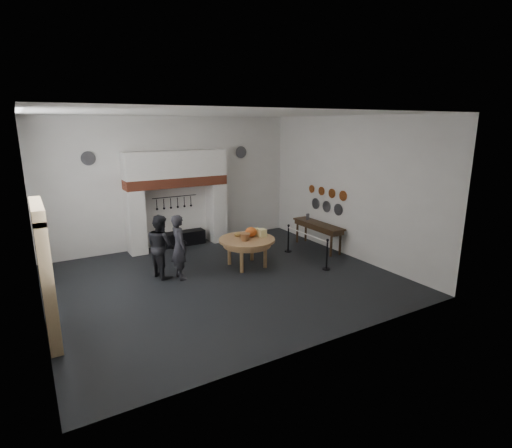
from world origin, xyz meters
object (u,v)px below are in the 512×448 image
visitor_near (179,247)px  barrier_post_far (288,239)px  work_table (247,240)px  side_table (318,224)px  barrier_post_near (327,255)px  visitor_far (161,246)px  iron_range (179,239)px

visitor_near → barrier_post_far: size_ratio=2.04×
work_table → side_table: (3.01, 0.33, 0.03)m
barrier_post_near → visitor_far: bearing=155.9°
visitor_far → barrier_post_near: visitor_far is taller
barrier_post_far → barrier_post_near: bearing=-90.0°
side_table → barrier_post_far: size_ratio=2.44×
work_table → barrier_post_near: barrier_post_near is taller
iron_range → visitor_far: (-1.41, -2.57, 0.65)m
work_table → barrier_post_near: 2.44m
work_table → barrier_post_near: size_ratio=1.89×
iron_range → visitor_near: bearing=-108.8°
side_table → iron_range: bearing=146.2°
visitor_far → barrier_post_far: 4.43m
visitor_near → side_table: (5.11, 0.22, -0.05)m
iron_range → barrier_post_near: 5.44m
visitor_far → side_table: (5.51, -0.18, -0.03)m
visitor_far → barrier_post_far: bearing=-103.0°
barrier_post_near → visitor_near: bearing=158.6°
visitor_near → visitor_far: bearing=44.0°
iron_range → work_table: 3.32m
visitor_far → side_table: bearing=-105.2°
visitor_far → work_table: bearing=-114.8°
side_table → barrier_post_far: 1.20m
visitor_near → barrier_post_far: 4.06m
work_table → barrier_post_far: bearing=15.7°
work_table → barrier_post_near: (1.91, -1.47, -0.39)m
visitor_near → barrier_post_far: (4.01, 0.43, -0.47)m
iron_range → work_table: (1.09, -3.08, 0.59)m
side_table → visitor_near: bearing=-177.5°
work_table → barrier_post_far: barrier_post_far is taller
iron_range → visitor_near: size_ratio=1.04×
visitor_near → barrier_post_near: bearing=-112.4°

